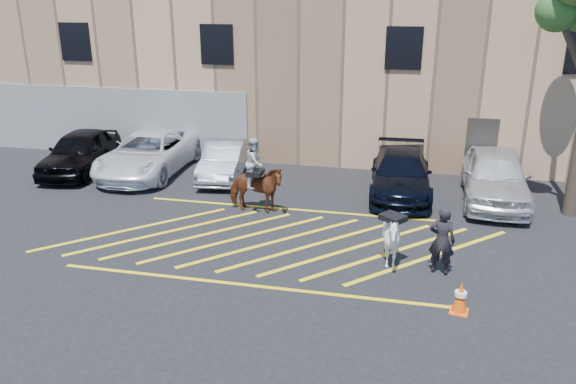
% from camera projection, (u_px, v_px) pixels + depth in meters
% --- Properties ---
extents(ground, '(90.00, 90.00, 0.00)m').
position_uv_depth(ground, '(277.00, 237.00, 15.67)').
color(ground, black).
rests_on(ground, ground).
extents(car_black_suv, '(2.44, 4.80, 1.56)m').
position_uv_depth(car_black_suv, '(80.00, 152.00, 21.25)').
color(car_black_suv, black).
rests_on(car_black_suv, ground).
extents(car_white_pickup, '(2.63, 5.53, 1.52)m').
position_uv_depth(car_white_pickup, '(149.00, 153.00, 21.08)').
color(car_white_pickup, white).
rests_on(car_white_pickup, ground).
extents(car_silver_sedan, '(1.84, 4.07, 1.29)m').
position_uv_depth(car_silver_sedan, '(225.00, 160.00, 20.61)').
color(car_silver_sedan, '#999EA7').
rests_on(car_silver_sedan, ground).
extents(car_blue_suv, '(2.15, 4.92, 1.41)m').
position_uv_depth(car_blue_suv, '(401.00, 174.00, 18.88)').
color(car_blue_suv, black).
rests_on(car_blue_suv, ground).
extents(car_white_suv, '(2.20, 5.05, 1.69)m').
position_uv_depth(car_white_suv, '(495.00, 176.00, 18.19)').
color(car_white_suv, silver).
rests_on(car_white_suv, ground).
extents(handler, '(0.69, 0.53, 1.71)m').
position_uv_depth(handler, '(442.00, 241.00, 13.41)').
color(handler, black).
rests_on(handler, ground).
extents(warehouse, '(32.42, 10.20, 7.30)m').
position_uv_depth(warehouse, '(338.00, 58.00, 25.49)').
color(warehouse, tan).
rests_on(warehouse, ground).
extents(hatching_zone, '(12.60, 5.12, 0.01)m').
position_uv_depth(hatching_zone, '(275.00, 242.00, 15.39)').
color(hatching_zone, yellow).
rests_on(hatching_zone, ground).
extents(mounted_bay, '(1.82, 0.87, 2.38)m').
position_uv_depth(mounted_bay, '(255.00, 183.00, 17.19)').
color(mounted_bay, brown).
rests_on(mounted_bay, ground).
extents(saddled_white, '(1.73, 1.76, 1.45)m').
position_uv_depth(saddled_white, '(392.00, 239.00, 13.81)').
color(saddled_white, silver).
rests_on(saddled_white, ground).
extents(traffic_cone, '(0.43, 0.43, 0.73)m').
position_uv_depth(traffic_cone, '(460.00, 297.00, 11.89)').
color(traffic_cone, '#FF650A').
rests_on(traffic_cone, ground).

